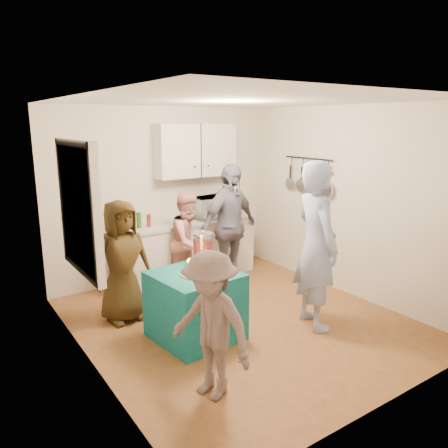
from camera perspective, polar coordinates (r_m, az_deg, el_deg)
floor at (r=5.47m, az=2.11°, el=-12.53°), size 4.00×4.00×0.00m
ceiling at (r=4.93m, az=2.37°, el=15.84°), size 4.00×4.00×0.00m
back_wall at (r=6.73m, az=-7.93°, el=3.89°), size 3.60×3.60×0.00m
left_wall at (r=4.26m, az=-17.69°, el=-2.02°), size 4.00×4.00×0.00m
right_wall at (r=6.26m, az=15.64°, el=2.84°), size 4.00×4.00×0.00m
window_night at (r=4.49m, az=-18.66°, el=1.96°), size 0.04×1.00×1.20m
counter at (r=6.75m, az=-5.04°, el=-3.58°), size 2.20×0.58×0.86m
countertop at (r=6.64m, az=-5.12°, el=0.19°), size 2.24×0.62×0.05m
upper_cabinet at (r=6.76m, az=-3.69°, el=9.58°), size 1.30×0.30×0.80m
pot_rack at (r=6.63m, az=10.73°, el=6.27°), size 0.12×1.00×0.60m
microwave at (r=6.83m, az=-1.79°, el=2.22°), size 0.63×0.46×0.33m
party_table at (r=4.95m, az=-3.78°, el=-10.58°), size 0.93×0.93×0.76m
donut_cake at (r=4.74m, az=-3.52°, el=-5.57°), size 0.38×0.38×0.18m
punch_jar at (r=5.10m, az=-2.80°, el=-3.24°), size 0.22×0.22×0.34m
man_birthday at (r=5.14m, az=11.95°, el=-2.78°), size 0.65×0.82×1.96m
woman_back_left at (r=5.37m, az=-13.19°, el=-4.78°), size 0.77×0.53×1.49m
woman_back_center at (r=6.23m, az=-4.53°, el=-2.29°), size 0.84×0.75×1.43m
woman_back_right at (r=6.27m, az=0.71°, el=-0.36°), size 1.13×0.65×1.80m
child_near_left at (r=3.85m, az=-1.76°, el=-13.08°), size 0.71×0.96×1.33m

